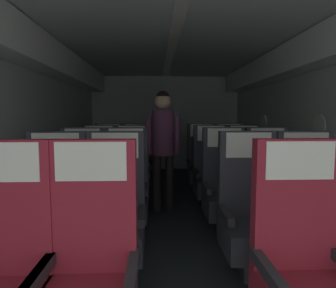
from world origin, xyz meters
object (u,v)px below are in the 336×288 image
object	(u,v)px
seat_d_left_aisle	(132,176)
seat_d_right_aisle	(245,175)
seat_e_left_aisle	(137,165)
seat_c_right_aisle	(269,190)
seat_e_right_window	(202,165)
flight_attendant	(163,138)
seat_b_left_aisle	(115,218)
seat_b_right_window	(250,216)
seat_e_right_aisle	(229,165)
seat_b_left_window	(54,219)
seat_e_left_window	(109,165)
seat_a_left_window	(0,277)
seat_c_left_aisle	(126,191)
seat_b_right_aisle	(308,216)
seat_d_left_window	(99,176)
seat_c_left_window	(82,192)
seat_c_right_window	(225,190)
seat_a_right_window	(304,271)
seat_a_left_aisle	(90,275)
seat_d_right_window	(211,175)

from	to	relation	value
seat_d_left_aisle	seat_d_right_aisle	world-z (taller)	same
seat_e_left_aisle	seat_c_right_aisle	bearing A→B (deg)	-47.61
seat_e_right_window	flight_attendant	size ratio (longest dim) A/B	0.72
flight_attendant	seat_b_left_aisle	bearing A→B (deg)	-126.65
seat_b_right_window	seat_e_right_aisle	distance (m)	2.53
seat_b_left_window	seat_c_right_aisle	bearing A→B (deg)	22.71
seat_e_left_window	seat_e_left_aisle	xyz separation A→B (m)	(0.45, -0.01, 0.00)
seat_a_left_window	seat_b_left_window	size ratio (longest dim) A/B	1.00
seat_b_left_aisle	seat_c_left_aisle	bearing A→B (deg)	89.86
seat_b_right_aisle	seat_e_left_aisle	world-z (taller)	same
seat_d_left_window	seat_c_left_window	bearing A→B (deg)	-90.73
seat_c_left_window	seat_d_left_window	world-z (taller)	same
seat_c_right_window	seat_d_left_aisle	bearing A→B (deg)	142.73
seat_c_left_aisle	flight_attendant	distance (m)	1.01
seat_b_left_window	seat_c_left_window	bearing A→B (deg)	89.70
seat_b_right_aisle	seat_b_right_window	xyz separation A→B (m)	(-0.46, 0.01, 0.00)
seat_b_right_window	seat_e_right_aisle	xyz separation A→B (m)	(0.45, 2.49, 0.00)
seat_d_left_aisle	seat_b_left_window	bearing A→B (deg)	-105.48
seat_b_right_aisle	seat_c_right_aisle	world-z (taller)	same
flight_attendant	seat_d_left_aisle	bearing A→B (deg)	152.09
seat_e_left_window	flight_attendant	size ratio (longest dim) A/B	0.72
seat_a_right_window	flight_attendant	size ratio (longest dim) A/B	0.72
seat_a_left_window	seat_c_left_aisle	distance (m)	1.70
seat_e_left_aisle	seat_b_left_window	bearing A→B (deg)	-100.54
seat_b_right_window	seat_c_left_aisle	distance (m)	1.34
seat_c_left_aisle	seat_e_left_window	bearing A→B (deg)	104.99
seat_a_right_window	seat_e_left_aisle	xyz separation A→B (m)	(-1.06, 3.30, 0.00)
seat_a_left_aisle	seat_e_left_aisle	world-z (taller)	same
seat_a_left_aisle	seat_d_right_aisle	world-z (taller)	same
seat_c_right_window	seat_e_left_aisle	size ratio (longest dim) A/B	1.00
seat_b_right_aisle	seat_b_right_window	bearing A→B (deg)	178.53
seat_c_right_aisle	seat_d_left_aisle	world-z (taller)	same
seat_c_right_window	seat_d_right_window	size ratio (longest dim) A/B	1.00
seat_b_left_aisle	seat_e_right_window	world-z (taller)	same
seat_e_right_window	flight_attendant	distance (m)	1.20
seat_e_right_aisle	seat_c_left_aisle	bearing A→B (deg)	-131.96
seat_b_left_window	seat_e_right_aisle	distance (m)	3.17
seat_a_left_aisle	seat_e_right_aisle	size ratio (longest dim) A/B	1.00
seat_d_left_window	seat_e_right_window	xyz separation A→B (m)	(1.50, 0.83, 0.00)
seat_a_left_aisle	flight_attendant	bearing A→B (deg)	80.19
seat_c_left_window	seat_b_right_aisle	bearing A→B (deg)	-22.81
seat_b_left_window	seat_d_right_aisle	world-z (taller)	same
seat_e_left_aisle	seat_a_left_window	bearing A→B (deg)	-97.73
seat_b_left_window	seat_c_right_aisle	distance (m)	2.14
seat_e_right_aisle	seat_c_right_aisle	bearing A→B (deg)	-89.52
seat_b_left_window	seat_d_left_window	bearing A→B (deg)	89.48
seat_c_left_window	seat_e_left_window	distance (m)	1.68
seat_a_left_aisle	seat_d_right_window	bearing A→B (deg)	66.59
seat_c_left_window	seat_d_right_window	world-z (taller)	same
flight_attendant	seat_c_left_aisle	bearing A→B (deg)	-139.78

